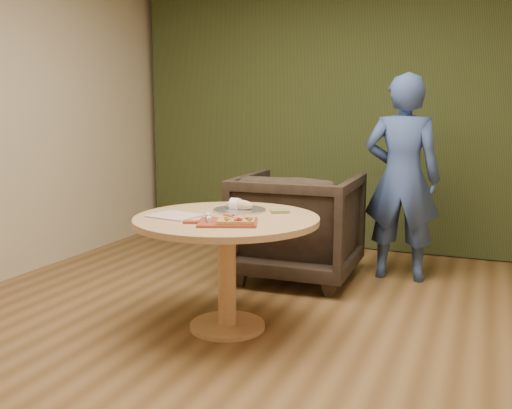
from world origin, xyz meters
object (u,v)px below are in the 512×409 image
object	(u,v)px
flatbread_pizza	(236,220)
cutlery_roll	(209,217)
pizza_paddle	(226,222)
bread_roll	(238,205)
pedestal_table	(227,238)
serving_tray	(239,210)
person_standing	(402,178)
armchair	(298,220)

from	to	relation	value
flatbread_pizza	cutlery_roll	size ratio (longest dim) A/B	1.55
pizza_paddle	bread_roll	world-z (taller)	bread_roll
flatbread_pizza	pizza_paddle	bearing A→B (deg)	-173.76
pedestal_table	bread_roll	bearing A→B (deg)	92.80
serving_tray	flatbread_pizza	bearing A→B (deg)	-68.27
serving_tray	person_standing	xyz separation A→B (m)	(0.87, 1.38, 0.10)
bread_roll	person_standing	xyz separation A→B (m)	(0.88, 1.38, 0.07)
pizza_paddle	flatbread_pizza	size ratio (longest dim) A/B	1.67
person_standing	flatbread_pizza	bearing A→B (deg)	65.96
flatbread_pizza	bread_roll	world-z (taller)	bread_roll
pedestal_table	pizza_paddle	xyz separation A→B (m)	(0.09, -0.20, 0.15)
pizza_paddle	person_standing	bearing A→B (deg)	45.57
flatbread_pizza	armchair	bearing A→B (deg)	93.48
pedestal_table	flatbread_pizza	bearing A→B (deg)	-50.85
cutlery_roll	armchair	bearing A→B (deg)	56.83
pedestal_table	cutlery_roll	bearing A→B (deg)	-95.91
flatbread_pizza	armchair	size ratio (longest dim) A/B	0.28
flatbread_pizza	person_standing	size ratio (longest dim) A/B	0.17
flatbread_pizza	bread_roll	xyz separation A→B (m)	(-0.17, 0.40, 0.02)
cutlery_roll	serving_tray	bearing A→B (deg)	57.61
pizza_paddle	person_standing	size ratio (longest dim) A/B	0.28
serving_tray	armchair	size ratio (longest dim) A/B	0.36
bread_roll	armchair	distance (m)	1.10
pedestal_table	serving_tray	bearing A→B (deg)	90.35
pizza_paddle	armchair	xyz separation A→B (m)	(-0.02, 1.47, -0.26)
armchair	pedestal_table	bearing A→B (deg)	85.20
pizza_paddle	flatbread_pizza	bearing A→B (deg)	-14.76
cutlery_roll	serving_tray	xyz separation A→B (m)	(0.02, 0.41, -0.02)
cutlery_roll	serving_tray	world-z (taller)	cutlery_roll
pedestal_table	serving_tray	size ratio (longest dim) A/B	3.35
pizza_paddle	armchair	distance (m)	1.49
bread_roll	pedestal_table	bearing A→B (deg)	-87.20
pizza_paddle	person_standing	xyz separation A→B (m)	(0.77, 1.79, 0.10)
pizza_paddle	bread_roll	xyz separation A→B (m)	(-0.10, 0.41, 0.04)
pedestal_table	pizza_paddle	world-z (taller)	pizza_paddle
flatbread_pizza	armchair	distance (m)	1.49
cutlery_roll	bread_roll	bearing A→B (deg)	58.83
pizza_paddle	bread_roll	bearing A→B (deg)	83.22
armchair	flatbread_pizza	bearing A→B (deg)	91.87
serving_tray	bread_roll	distance (m)	0.04
flatbread_pizza	person_standing	bearing A→B (deg)	68.28
flatbread_pizza	serving_tray	bearing A→B (deg)	111.73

